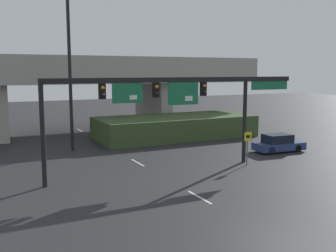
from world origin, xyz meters
name	(u,v)px	position (x,y,z in m)	size (l,w,h in m)	color
ground_plane	(282,243)	(0.00, 0.00, 0.00)	(160.00, 160.00, 0.00)	#262628
lane_markings	(138,163)	(0.00, 15.15, 0.00)	(0.14, 37.91, 0.01)	silver
signal_gantry	(174,94)	(1.34, 11.85, 5.14)	(18.20, 0.44, 6.25)	black
speed_limit_sign	(248,143)	(6.70, 10.98, 1.58)	(0.60, 0.11, 2.43)	#4C4C4C
highway_light_pole_near	(69,36)	(-3.30, 21.56, 9.48)	(0.70, 0.36, 18.19)	black
highway_light_pole_far	(69,42)	(-3.13, 22.55, 9.01)	(0.70, 0.36, 17.26)	black
overpass_bridge	(81,79)	(0.00, 31.34, 5.83)	(39.76, 9.77, 8.14)	#A39E93
grass_embankment	(175,127)	(7.54, 23.81, 1.07)	(15.74, 6.59, 2.13)	#384C28
parked_sedan_near_right	(278,144)	(12.00, 13.70, 0.68)	(4.36, 2.12, 1.47)	navy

